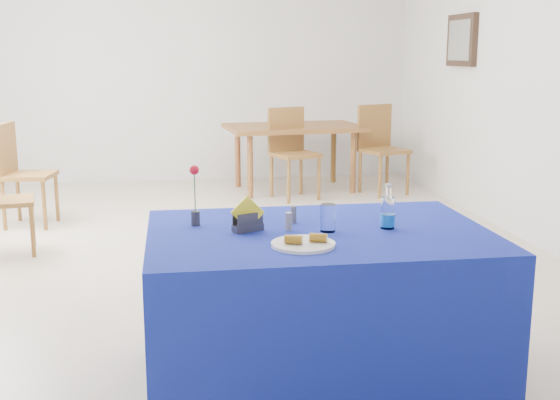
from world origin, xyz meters
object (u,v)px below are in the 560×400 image
(plate, at_px, (303,244))
(chair_bg_left, at_px, (291,146))
(blue_table, at_px, (318,307))
(chair_win_b, at_px, (19,167))
(water_bottle, at_px, (388,214))
(oak_table, at_px, (294,132))
(chair_bg_right, at_px, (380,142))

(plate, distance_m, chair_bg_left, 4.72)
(chair_bg_left, bearing_deg, blue_table, -118.52)
(chair_bg_left, bearing_deg, plate, -119.59)
(chair_bg_left, distance_m, chair_win_b, 2.83)
(blue_table, xyz_separation_m, chair_win_b, (-2.07, 3.50, 0.17))
(water_bottle, distance_m, oak_table, 4.86)
(oak_table, bearing_deg, water_bottle, -94.70)
(plate, height_order, chair_bg_left, chair_bg_left)
(water_bottle, bearing_deg, chair_bg_right, 73.64)
(plate, xyz_separation_m, chair_win_b, (-1.94, 3.76, -0.22))
(oak_table, bearing_deg, blue_table, -98.57)
(oak_table, bearing_deg, plate, -99.51)
(oak_table, relative_size, chair_bg_right, 1.63)
(chair_win_b, bearing_deg, chair_bg_left, -62.82)
(chair_bg_left, distance_m, chair_bg_right, 1.05)
(blue_table, height_order, water_bottle, water_bottle)
(chair_win_b, bearing_deg, blue_table, -140.81)
(blue_table, relative_size, oak_table, 0.98)
(blue_table, bearing_deg, chair_bg_right, 69.83)
(chair_win_b, bearing_deg, plate, -144.02)
(blue_table, relative_size, chair_win_b, 1.68)
(oak_table, relative_size, chair_win_b, 1.71)
(water_bottle, xyz_separation_m, chair_bg_right, (1.33, 4.52, -0.25))
(chair_win_b, bearing_deg, chair_bg_right, -66.16)
(blue_table, relative_size, water_bottle, 7.44)
(oak_table, height_order, chair_bg_left, chair_bg_left)
(chair_bg_left, relative_size, chair_bg_right, 0.99)
(chair_bg_right, height_order, chair_win_b, chair_bg_right)
(water_bottle, bearing_deg, oak_table, 85.30)
(plate, relative_size, chair_win_b, 0.29)
(plate, xyz_separation_m, chair_bg_right, (1.78, 4.77, -0.19))
(plate, distance_m, blue_table, 0.48)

